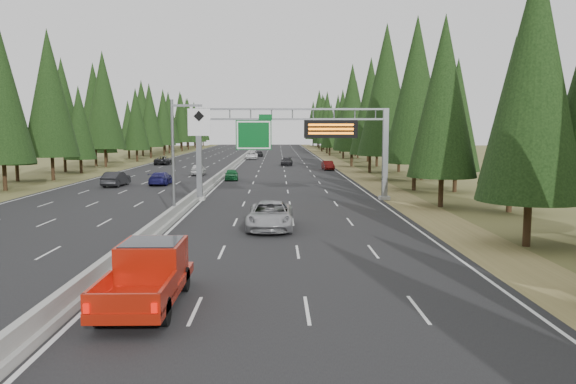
# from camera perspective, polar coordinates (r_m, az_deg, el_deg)

# --- Properties ---
(road) EXTENTS (32.00, 260.00, 0.08)m
(road) POSITION_cam_1_polar(r_m,az_deg,el_deg) (93.20, -5.38, 2.63)
(road) COLOR black
(road) RESTS_ON ground
(shoulder_right) EXTENTS (3.60, 260.00, 0.06)m
(shoulder_right) POSITION_cam_1_polar(r_m,az_deg,el_deg) (93.56, 5.57, 2.64)
(shoulder_right) COLOR olive
(shoulder_right) RESTS_ON ground
(shoulder_left) EXTENTS (3.60, 260.00, 0.06)m
(shoulder_left) POSITION_cam_1_polar(r_m,az_deg,el_deg) (96.19, -16.02, 2.52)
(shoulder_left) COLOR brown
(shoulder_left) RESTS_ON ground
(median_barrier) EXTENTS (0.70, 260.00, 0.85)m
(median_barrier) POSITION_cam_1_polar(r_m,az_deg,el_deg) (93.18, -5.38, 2.86)
(median_barrier) COLOR gray
(median_barrier) RESTS_ON road
(sign_gantry) EXTENTS (16.75, 0.98, 7.80)m
(sign_gantry) POSITION_cam_1_polar(r_m,az_deg,el_deg) (47.66, 1.23, 5.38)
(sign_gantry) COLOR slate
(sign_gantry) RESTS_ON road
(hov_sign_pole) EXTENTS (2.80, 0.50, 8.00)m
(hov_sign_pole) POSITION_cam_1_polar(r_m,az_deg,el_deg) (38.27, -10.77, 4.20)
(hov_sign_pole) COLOR slate
(hov_sign_pole) RESTS_ON road
(tree_row_right) EXTENTS (11.96, 245.37, 18.92)m
(tree_row_right) POSITION_cam_1_polar(r_m,az_deg,el_deg) (97.96, 7.85, 8.15)
(tree_row_right) COLOR black
(tree_row_right) RESTS_ON ground
(tree_row_left) EXTENTS (11.72, 245.27, 18.92)m
(tree_row_left) POSITION_cam_1_polar(r_m,az_deg,el_deg) (83.46, -21.71, 8.28)
(tree_row_left) COLOR black
(tree_row_left) RESTS_ON ground
(silver_minivan) EXTENTS (2.88, 5.97, 1.64)m
(silver_minivan) POSITION_cam_1_polar(r_m,az_deg,el_deg) (34.14, -1.81, -2.39)
(silver_minivan) COLOR #98999D
(silver_minivan) RESTS_ON road
(red_pickup) EXTENTS (2.27, 6.35, 2.07)m
(red_pickup) POSITION_cam_1_polar(r_m,az_deg,el_deg) (20.36, -13.89, -7.69)
(red_pickup) COLOR black
(red_pickup) RESTS_ON road
(car_ahead_green) EXTENTS (1.84, 4.03, 1.34)m
(car_ahead_green) POSITION_cam_1_polar(r_m,az_deg,el_deg) (67.20, -5.77, 1.79)
(car_ahead_green) COLOR #135327
(car_ahead_green) RESTS_ON road
(car_ahead_dkred) EXTENTS (1.70, 4.19, 1.35)m
(car_ahead_dkred) POSITION_cam_1_polar(r_m,az_deg,el_deg) (83.69, 4.08, 2.71)
(car_ahead_dkred) COLOR #5F0F0D
(car_ahead_dkred) RESTS_ON road
(car_ahead_dkgrey) EXTENTS (2.14, 4.65, 1.32)m
(car_ahead_dkgrey) POSITION_cam_1_polar(r_m,az_deg,el_deg) (93.65, -0.12, 3.11)
(car_ahead_dkgrey) COLOR black
(car_ahead_dkgrey) RESTS_ON road
(car_ahead_white) EXTENTS (2.36, 5.08, 1.41)m
(car_ahead_white) POSITION_cam_1_polar(r_m,az_deg,el_deg) (114.06, -3.69, 3.71)
(car_ahead_white) COLOR white
(car_ahead_white) RESTS_ON road
(car_ahead_far) EXTENTS (1.73, 3.88, 1.30)m
(car_ahead_far) POSITION_cam_1_polar(r_m,az_deg,el_deg) (124.45, -2.94, 3.91)
(car_ahead_far) COLOR black
(car_ahead_far) RESTS_ON road
(car_onc_near) EXTENTS (2.00, 4.87, 1.57)m
(car_onc_near) POSITION_cam_1_polar(r_m,az_deg,el_deg) (62.38, -17.08, 1.29)
(car_onc_near) COLOR black
(car_onc_near) RESTS_ON road
(car_onc_blue) EXTENTS (2.09, 4.95, 1.43)m
(car_onc_blue) POSITION_cam_1_polar(r_m,az_deg,el_deg) (62.77, -12.76, 1.38)
(car_onc_blue) COLOR navy
(car_onc_blue) RESTS_ON road
(car_onc_white) EXTENTS (1.90, 4.42, 1.49)m
(car_onc_white) POSITION_cam_1_polar(r_m,az_deg,el_deg) (75.14, -9.10, 2.28)
(car_onc_white) COLOR silver
(car_onc_white) RESTS_ON road
(car_onc_far) EXTENTS (2.82, 5.35, 1.43)m
(car_onc_far) POSITION_cam_1_polar(r_m,az_deg,el_deg) (98.51, -12.47, 3.15)
(car_onc_far) COLOR black
(car_onc_far) RESTS_ON road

